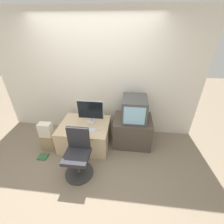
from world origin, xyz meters
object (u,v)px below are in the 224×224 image
(cardboard_box_lower, at_px, (49,142))
(book, at_px, (43,157))
(crt_tv, at_px, (134,109))
(office_chair, at_px, (78,156))
(mouse, at_px, (99,129))
(main_monitor, at_px, (90,111))
(keyboard, at_px, (87,130))

(cardboard_box_lower, height_order, book, cardboard_box_lower)
(crt_tv, bearing_deg, book, -158.66)
(crt_tv, distance_m, office_chair, 1.37)
(mouse, relative_size, book, 0.36)
(cardboard_box_lower, bearing_deg, crt_tv, 13.34)
(crt_tv, relative_size, cardboard_box_lower, 1.66)
(main_monitor, relative_size, book, 2.90)
(mouse, bearing_deg, main_monitor, 129.58)
(keyboard, distance_m, book, 1.05)
(main_monitor, relative_size, keyboard, 1.57)
(mouse, height_order, crt_tv, crt_tv)
(book, bearing_deg, crt_tv, 21.34)
(crt_tv, distance_m, cardboard_box_lower, 1.90)
(keyboard, height_order, crt_tv, crt_tv)
(office_chair, distance_m, cardboard_box_lower, 0.98)
(cardboard_box_lower, bearing_deg, keyboard, 3.02)
(keyboard, distance_m, cardboard_box_lower, 0.91)
(main_monitor, xyz_separation_m, mouse, (0.22, -0.27, -0.24))
(main_monitor, height_order, crt_tv, crt_tv)
(crt_tv, xyz_separation_m, cardboard_box_lower, (-1.73, -0.41, -0.67))
(keyboard, relative_size, book, 1.84)
(main_monitor, distance_m, cardboard_box_lower, 1.09)
(office_chair, xyz_separation_m, book, (-0.83, 0.23, -0.36))
(main_monitor, relative_size, office_chair, 0.62)
(main_monitor, relative_size, cardboard_box_lower, 1.60)
(office_chair, bearing_deg, mouse, 65.51)
(cardboard_box_lower, distance_m, book, 0.32)
(office_chair, bearing_deg, crt_tv, 44.78)
(keyboard, bearing_deg, office_chair, -92.75)
(keyboard, relative_size, mouse, 5.08)
(book, bearing_deg, office_chair, -15.26)
(keyboard, bearing_deg, crt_tv, 22.31)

